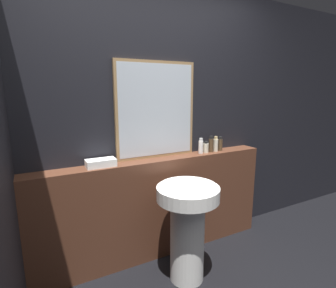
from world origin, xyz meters
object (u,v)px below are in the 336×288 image
object	(u,v)px
shampoo_bottle	(201,146)
hand_soap_bottle	(220,144)
pedestal_sink	(187,223)
towel_stack	(101,163)
body_wash_bottle	(216,144)
lotion_bottle	(211,145)
mirror	(156,110)
conditioner_bottle	(206,147)

from	to	relation	value
shampoo_bottle	hand_soap_bottle	xyz separation A→B (m)	(0.24, 0.00, -0.00)
pedestal_sink	hand_soap_bottle	xyz separation A→B (m)	(0.66, 0.43, 0.51)
towel_stack	hand_soap_bottle	xyz separation A→B (m)	(1.23, 0.00, 0.04)
pedestal_sink	body_wash_bottle	xyz separation A→B (m)	(0.60, 0.43, 0.51)
shampoo_bottle	lotion_bottle	xyz separation A→B (m)	(0.12, 0.00, 0.01)
mirror	pedestal_sink	bearing A→B (deg)	-86.45
towel_stack	shampoo_bottle	distance (m)	0.99
hand_soap_bottle	pedestal_sink	bearing A→B (deg)	-146.75
towel_stack	conditioner_bottle	world-z (taller)	conditioner_bottle
pedestal_sink	shampoo_bottle	size ratio (longest dim) A/B	5.40
lotion_bottle	body_wash_bottle	bearing A→B (deg)	0.00
shampoo_bottle	hand_soap_bottle	distance (m)	0.24
pedestal_sink	towel_stack	distance (m)	0.86
pedestal_sink	conditioner_bottle	distance (m)	0.81
pedestal_sink	hand_soap_bottle	world-z (taller)	hand_soap_bottle
pedestal_sink	lotion_bottle	world-z (taller)	lotion_bottle
pedestal_sink	shampoo_bottle	bearing A→B (deg)	46.03
lotion_bottle	mirror	bearing A→B (deg)	172.57
shampoo_bottle	hand_soap_bottle	bearing A→B (deg)	0.00
pedestal_sink	mirror	bearing A→B (deg)	93.55
conditioner_bottle	body_wash_bottle	xyz separation A→B (m)	(0.12, 0.00, 0.02)
towel_stack	hand_soap_bottle	bearing A→B (deg)	0.00
body_wash_bottle	lotion_bottle	bearing A→B (deg)	180.00
pedestal_sink	hand_soap_bottle	distance (m)	0.94
mirror	conditioner_bottle	xyz separation A→B (m)	(0.51, -0.07, -0.38)
mirror	hand_soap_bottle	world-z (taller)	mirror
shampoo_bottle	conditioner_bottle	world-z (taller)	shampoo_bottle
body_wash_bottle	mirror	bearing A→B (deg)	173.26
lotion_bottle	body_wash_bottle	xyz separation A→B (m)	(0.06, 0.00, -0.00)
pedestal_sink	body_wash_bottle	world-z (taller)	body_wash_bottle
mirror	shampoo_bottle	xyz separation A→B (m)	(0.45, -0.07, -0.36)
pedestal_sink	lotion_bottle	xyz separation A→B (m)	(0.54, 0.43, 0.51)
pedestal_sink	hand_soap_bottle	bearing A→B (deg)	33.25
mirror	towel_stack	size ratio (longest dim) A/B	3.66
pedestal_sink	mirror	size ratio (longest dim) A/B	0.95
conditioner_bottle	hand_soap_bottle	world-z (taller)	hand_soap_bottle
pedestal_sink	conditioner_bottle	xyz separation A→B (m)	(0.48, 0.43, 0.49)
lotion_bottle	hand_soap_bottle	size ratio (longest dim) A/B	1.11
mirror	lotion_bottle	xyz separation A→B (m)	(0.57, -0.07, -0.36)
hand_soap_bottle	mirror	bearing A→B (deg)	173.83
towel_stack	mirror	bearing A→B (deg)	7.88
body_wash_bottle	towel_stack	bearing A→B (deg)	180.00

